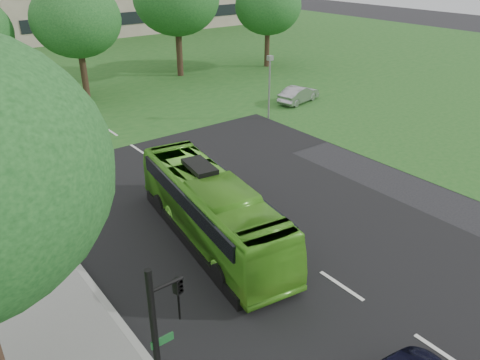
% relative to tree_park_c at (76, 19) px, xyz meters
% --- Properties ---
extents(ground, '(160.00, 160.00, 0.00)m').
position_rel_tree_park_c_xyz_m(ground, '(-1.78, -26.70, -6.08)').
color(ground, black).
rests_on(ground, ground).
extents(street_surfaces, '(120.00, 120.00, 0.15)m').
position_rel_tree_park_c_xyz_m(street_surfaces, '(-2.16, -3.95, -6.05)').
color(street_surfaces, black).
rests_on(street_surfaces, ground).
extents(tree_park_c, '(6.75, 6.75, 8.96)m').
position_rel_tree_park_c_xyz_m(tree_park_c, '(0.00, 0.00, 0.00)').
color(tree_park_c, black).
rests_on(tree_park_c, ground).
extents(tree_park_e, '(6.52, 6.52, 8.69)m').
position_rel_tree_park_c_xyz_m(tree_park_e, '(19.05, -0.12, -0.18)').
color(tree_park_e, black).
rests_on(tree_park_e, ground).
extents(bus, '(3.72, 10.18, 2.77)m').
position_rel_tree_park_c_xyz_m(bus, '(-3.66, -23.29, -4.69)').
color(bus, '#59B62A').
rests_on(bus, ground).
extents(sedan, '(4.12, 2.17, 1.29)m').
position_rel_tree_park_c_xyz_m(sedan, '(12.70, -11.44, -5.43)').
color(sedan, '#9E9EA2').
rests_on(sedan, ground).
extents(traffic_light, '(0.85, 0.25, 5.28)m').
position_rel_tree_park_c_xyz_m(traffic_light, '(-9.58, -30.23, -2.98)').
color(traffic_light, black).
rests_on(traffic_light, ground).
extents(camera_pole, '(0.38, 0.32, 4.43)m').
position_rel_tree_park_c_xyz_m(camera_pole, '(8.22, -13.04, -3.22)').
color(camera_pole, gray).
rests_on(camera_pole, ground).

